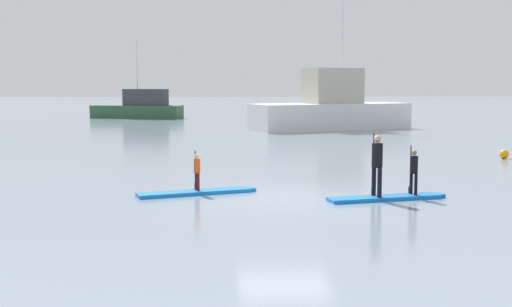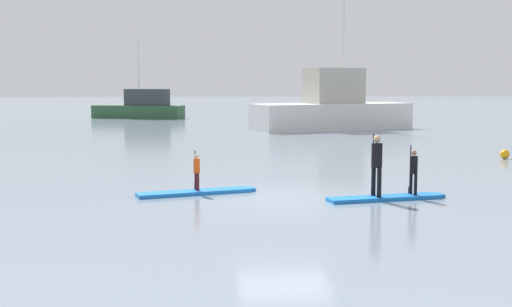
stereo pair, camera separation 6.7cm
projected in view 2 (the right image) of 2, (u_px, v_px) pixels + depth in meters
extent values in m
plane|color=gray|center=(284.00, 197.00, 17.86)|extent=(240.00, 240.00, 0.00)
cube|color=blue|center=(194.00, 192.00, 18.38)|extent=(3.24, 1.49, 0.10)
cube|color=blue|center=(249.00, 189.00, 18.98)|extent=(0.35, 0.47, 0.09)
cylinder|color=#4C1419|center=(196.00, 181.00, 18.47)|extent=(0.07, 0.07, 0.49)
cylinder|color=#4C1419|center=(198.00, 182.00, 18.28)|extent=(0.07, 0.07, 0.49)
cylinder|color=#E54C14|center=(197.00, 166.00, 18.33)|extent=(0.23, 0.23, 0.40)
sphere|color=beige|center=(197.00, 156.00, 18.30)|extent=(0.12, 0.12, 0.12)
cylinder|color=black|center=(195.00, 170.00, 18.49)|extent=(0.03, 0.03, 1.11)
cube|color=black|center=(195.00, 186.00, 18.54)|extent=(0.07, 0.14, 0.18)
cube|color=blue|center=(384.00, 198.00, 17.49)|extent=(3.16, 1.16, 0.10)
cube|color=blue|center=(438.00, 195.00, 17.93)|extent=(0.31, 0.44, 0.09)
cylinder|color=black|center=(373.00, 181.00, 17.54)|extent=(0.12, 0.12, 0.78)
cylinder|color=black|center=(379.00, 183.00, 17.22)|extent=(0.12, 0.12, 0.78)
cylinder|color=black|center=(377.00, 155.00, 17.30)|extent=(0.34, 0.34, 0.64)
sphere|color=tan|center=(377.00, 139.00, 17.26)|extent=(0.19, 0.19, 0.19)
cylinder|color=black|center=(373.00, 164.00, 17.54)|extent=(0.03, 0.03, 1.67)
cube|color=black|center=(373.00, 192.00, 17.62)|extent=(0.06, 0.14, 0.18)
cylinder|color=black|center=(411.00, 183.00, 17.81)|extent=(0.09, 0.09, 0.57)
cylinder|color=black|center=(416.00, 185.00, 17.57)|extent=(0.09, 0.09, 0.57)
cylinder|color=black|center=(414.00, 165.00, 17.63)|extent=(0.25, 0.25, 0.47)
sphere|color=#8C664C|center=(414.00, 153.00, 17.60)|extent=(0.14, 0.14, 0.14)
cylinder|color=black|center=(410.00, 170.00, 17.81)|extent=(0.03, 0.03, 1.32)
cube|color=black|center=(410.00, 190.00, 17.88)|extent=(0.06, 0.14, 0.18)
cube|color=silver|center=(332.00, 116.00, 43.33)|extent=(11.02, 6.44, 1.70)
cube|color=#B2AD9E|center=(334.00, 86.00, 43.17)|extent=(4.01, 3.34, 2.30)
cylinder|color=silver|center=(344.00, 26.00, 43.01)|extent=(0.12, 0.12, 5.53)
cube|color=#2D5638|center=(138.00, 112.00, 56.44)|extent=(8.03, 4.22, 1.10)
cube|color=#33383D|center=(147.00, 97.00, 56.12)|extent=(3.90, 2.43, 1.40)
cylinder|color=silver|center=(138.00, 65.00, 55.98)|extent=(0.12, 0.12, 4.09)
sphere|color=orange|center=(505.00, 154.00, 26.78)|extent=(0.38, 0.38, 0.38)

